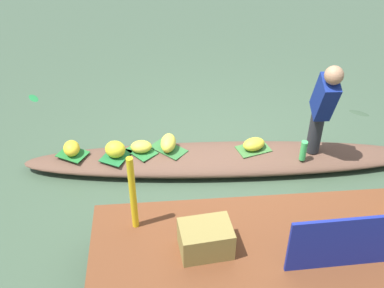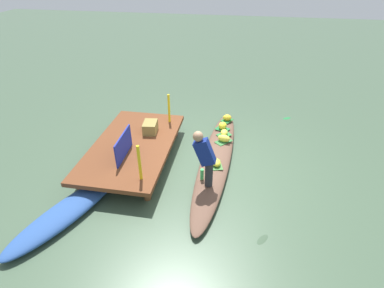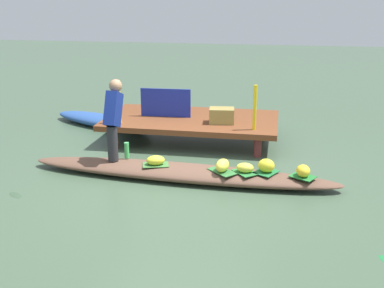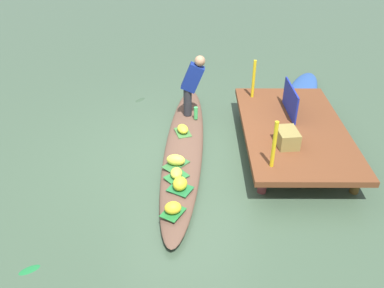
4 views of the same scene
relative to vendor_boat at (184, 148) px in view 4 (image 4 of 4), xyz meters
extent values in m
plane|color=#3E543E|center=(0.00, 0.00, -0.10)|extent=(40.00, 40.00, 0.00)
cube|color=brown|center=(-0.19, 1.95, 0.29)|extent=(3.20, 1.80, 0.10)
cylinder|color=brown|center=(-1.47, 1.23, 0.07)|extent=(0.14, 0.14, 0.34)
cylinder|color=brown|center=(1.09, 1.23, 0.07)|extent=(0.14, 0.14, 0.34)
cylinder|color=brown|center=(-1.47, 2.67, 0.07)|extent=(0.14, 0.14, 0.34)
cylinder|color=brown|center=(1.09, 2.67, 0.07)|extent=(0.14, 0.14, 0.34)
ellipsoid|color=brown|center=(0.00, 0.00, 0.00)|extent=(4.79, 0.90, 0.20)
ellipsoid|color=#294D92|center=(-2.21, 2.59, 0.02)|extent=(2.58, 1.53, 0.24)
cube|color=#297335|center=(0.97, -0.10, 0.11)|extent=(0.41, 0.42, 0.01)
ellipsoid|color=yellow|center=(0.97, -0.10, 0.18)|extent=(0.26, 0.19, 0.14)
cube|color=#237230|center=(1.79, -0.11, 0.11)|extent=(0.41, 0.38, 0.01)
ellipsoid|color=yellow|center=(1.79, -0.11, 0.19)|extent=(0.23, 0.27, 0.17)
cube|color=#3F7637|center=(-0.37, -0.03, 0.11)|extent=(0.44, 0.35, 0.01)
ellipsoid|color=yellow|center=(-0.37, -0.03, 0.18)|extent=(0.32, 0.27, 0.14)
cube|color=#206E36|center=(1.27, -0.03, 0.11)|extent=(0.40, 0.43, 0.01)
ellipsoid|color=yellow|center=(1.27, -0.03, 0.20)|extent=(0.30, 0.28, 0.20)
cube|color=#316E36|center=(0.65, -0.12, 0.11)|extent=(0.47, 0.46, 0.01)
ellipsoid|color=#F5E449|center=(0.65, -0.12, 0.20)|extent=(0.23, 0.33, 0.18)
cylinder|color=#28282D|center=(-1.07, 0.05, 0.38)|extent=(0.16, 0.16, 0.55)
cube|color=navy|center=(-1.07, 0.15, 0.89)|extent=(0.20, 0.46, 0.59)
sphere|color=#9E7556|center=(-1.06, 0.28, 1.23)|extent=(0.20, 0.20, 0.20)
cylinder|color=#44BE5D|center=(-0.90, 0.21, 0.23)|extent=(0.08, 0.08, 0.25)
cube|color=navy|center=(-0.69, 1.95, 0.61)|extent=(0.95, 0.06, 0.53)
cylinder|color=yellow|center=(-1.39, 1.35, 0.73)|extent=(0.06, 0.06, 0.77)
cylinder|color=yellow|center=(1.01, 1.35, 0.73)|extent=(0.06, 0.06, 0.77)
cube|color=olive|center=(0.40, 1.70, 0.48)|extent=(0.47, 0.37, 0.27)
ellipsoid|color=#1C7135|center=(2.62, -1.87, -0.10)|extent=(0.24, 0.28, 0.01)
ellipsoid|color=#344A34|center=(-2.12, -1.03, -0.10)|extent=(0.31, 0.26, 0.01)
camera|label=1|loc=(0.75, 4.38, 3.41)|focal=43.25mm
camera|label=2|loc=(-5.78, -0.42, 4.11)|focal=28.08mm
camera|label=3|loc=(1.40, -6.50, 2.57)|focal=44.19mm
camera|label=4|loc=(5.93, 0.17, 3.89)|focal=37.27mm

